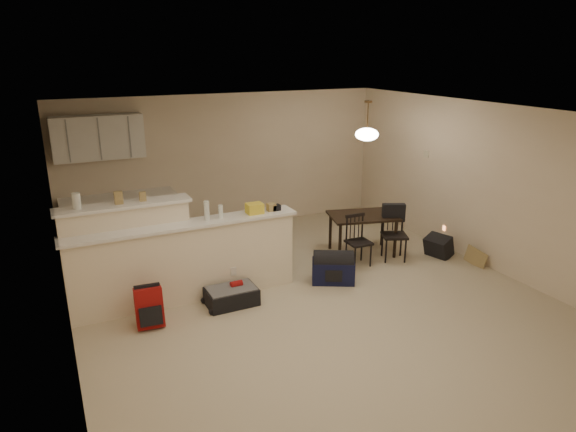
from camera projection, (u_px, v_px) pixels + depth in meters
room at (319, 215)px, 6.44m from camera, size 7.00×7.02×2.50m
breakfast_bar at (166, 259)px, 6.75m from camera, size 3.08×0.58×1.39m
upper_cabinets at (98, 137)px, 8.17m from camera, size 1.40×0.34×0.70m
kitchen_counter at (121, 224)px, 8.59m from camera, size 1.80×0.60×0.90m
thermostat at (426, 154)px, 8.92m from camera, size 0.02×0.12×0.12m
jar at (77, 201)px, 6.19m from camera, size 0.10×0.10×0.20m
cereal_box at (119, 198)px, 6.40m from camera, size 0.10×0.07×0.16m
small_box at (143, 197)px, 6.53m from camera, size 0.08×0.06×0.12m
bottle_a at (207, 211)px, 6.73m from camera, size 0.07×0.07×0.26m
bottle_b at (221, 212)px, 6.82m from camera, size 0.06×0.06×0.18m
bag_lump at (255, 208)px, 7.03m from camera, size 0.22×0.18×0.14m
pouch at (276, 207)px, 7.17m from camera, size 0.12×0.10×0.08m
extra_item_x at (271, 207)px, 7.13m from camera, size 0.11×0.10×0.11m
dining_table at (363, 219)px, 8.38m from camera, size 1.22×0.96×0.67m
pendant_lamp at (367, 134)px, 7.95m from camera, size 0.36×0.36×0.62m
dining_chair_near at (359, 241)px, 7.96m from camera, size 0.36×0.34×0.80m
dining_chair_far at (395, 234)px, 8.17m from camera, size 0.49×0.49×0.87m
suitcase at (232, 296)px, 6.81m from camera, size 0.66×0.43×0.22m
red_backpack at (149, 307)px, 6.24m from camera, size 0.34×0.23×0.49m
navy_duffel at (333, 271)px, 7.45m from camera, size 0.69×0.58×0.33m
black_daypack at (439, 247)px, 8.37m from camera, size 0.37×0.45×0.34m
cardboard_sheet at (476, 257)px, 8.01m from camera, size 0.07×0.37×0.28m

